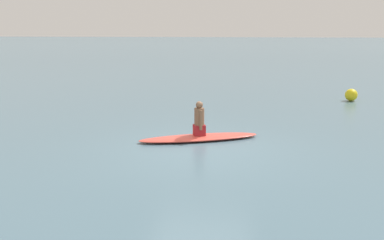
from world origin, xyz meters
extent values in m
plane|color=slate|center=(0.00, 0.00, 0.00)|extent=(400.00, 400.00, 0.00)
ellipsoid|color=#D84C3F|center=(0.21, -0.89, 0.07)|extent=(3.24, 2.01, 0.13)
cube|color=#A51E23|center=(0.21, -0.89, 0.28)|extent=(0.38, 0.35, 0.28)
cylinder|color=brown|center=(0.21, -0.89, 0.63)|extent=(0.35, 0.35, 0.47)
sphere|color=brown|center=(0.21, -0.89, 0.95)|extent=(0.19, 0.19, 0.19)
cylinder|color=brown|center=(0.14, -0.75, 0.57)|extent=(0.10, 0.10, 0.52)
cylinder|color=brown|center=(0.27, -1.03, 0.57)|extent=(0.10, 0.10, 0.52)
sphere|color=yellow|center=(-4.79, -8.38, 0.25)|extent=(0.51, 0.51, 0.51)
camera|label=1|loc=(-1.78, 9.59, 2.84)|focal=38.70mm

